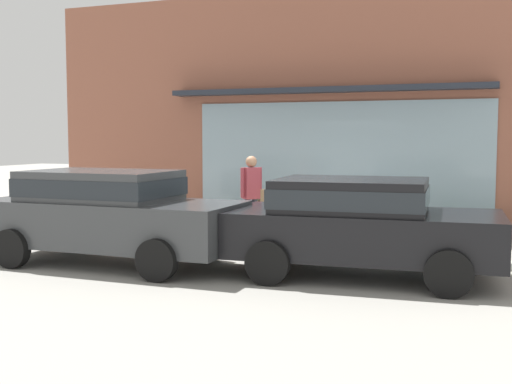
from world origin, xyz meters
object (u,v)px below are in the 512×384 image
potted_plant_near_hydrant (444,226)px  potted_plant_trailing_edge (403,222)px  pedestrian_with_handbag (252,191)px  fire_hydrant (269,223)px  potted_plant_by_entrance (264,209)px  parked_car_dark_gray (108,211)px  parked_car_black (359,221)px  potted_plant_window_center (497,229)px

potted_plant_near_hydrant → potted_plant_trailing_edge: bearing=156.7°
pedestrian_with_handbag → potted_plant_near_hydrant: 3.94m
fire_hydrant → potted_plant_trailing_edge: (2.29, 2.01, -0.12)m
fire_hydrant → potted_plant_near_hydrant: bearing=27.5°
potted_plant_by_entrance → potted_plant_near_hydrant: potted_plant_by_entrance is taller
fire_hydrant → parked_car_dark_gray: (-1.89, -2.67, 0.44)m
fire_hydrant → parked_car_black: size_ratio=0.22×
parked_car_dark_gray → potted_plant_window_center: (6.06, 4.70, -0.62)m
parked_car_dark_gray → potted_plant_window_center: parked_car_dark_gray is taller
pedestrian_with_handbag → potted_plant_trailing_edge: bearing=-21.7°
parked_car_black → potted_plant_by_entrance: 5.10m
parked_car_black → potted_plant_near_hydrant: (0.94, 3.80, -0.52)m
fire_hydrant → potted_plant_near_hydrant: (3.16, 1.64, -0.12)m
pedestrian_with_handbag → potted_plant_by_entrance: pedestrian_with_handbag is taller
parked_car_black → potted_plant_by_entrance: parked_car_black is taller
fire_hydrant → pedestrian_with_handbag: 0.92m
fire_hydrant → pedestrian_with_handbag: bearing=138.4°
potted_plant_window_center → parked_car_dark_gray: bearing=-142.2°
fire_hydrant → potted_plant_window_center: size_ratio=1.72×
potted_plant_near_hydrant → potted_plant_window_center: 1.08m
pedestrian_with_handbag → potted_plant_by_entrance: 1.57m
pedestrian_with_handbag → potted_plant_window_center: size_ratio=3.23×
parked_car_dark_gray → potted_plant_by_entrance: (1.09, 4.60, -0.42)m
parked_car_dark_gray → potted_plant_near_hydrant: 6.66m
potted_plant_window_center → potted_plant_trailing_edge: size_ratio=0.90×
parked_car_dark_gray → potted_plant_window_center: size_ratio=8.10×
potted_plant_window_center → fire_hydrant: bearing=-154.0°
fire_hydrant → parked_car_dark_gray: parked_car_dark_gray is taller
pedestrian_with_handbag → potted_plant_trailing_edge: size_ratio=2.91×
potted_plant_by_entrance → potted_plant_window_center: bearing=1.2°
parked_car_dark_gray → potted_plant_trailing_edge: bearing=48.8°
pedestrian_with_handbag → potted_plant_trailing_edge: (2.83, 1.53, -0.69)m
fire_hydrant → pedestrian_with_handbag: size_ratio=0.53×
fire_hydrant → potted_plant_by_entrance: size_ratio=1.11×
potted_plant_by_entrance → potted_plant_window_center: (4.97, 0.10, -0.21)m
parked_car_black → potted_plant_window_center: 4.65m
parked_car_black → potted_plant_by_entrance: (-3.02, 4.08, -0.38)m
parked_car_black → fire_hydrant: bearing=132.1°
parked_car_black → potted_plant_trailing_edge: size_ratio=6.93×
parked_car_black → potted_plant_by_entrance: size_ratio=4.97×
parked_car_dark_gray → potted_plant_window_center: 7.69m
parked_car_black → potted_plant_near_hydrant: size_ratio=6.08×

